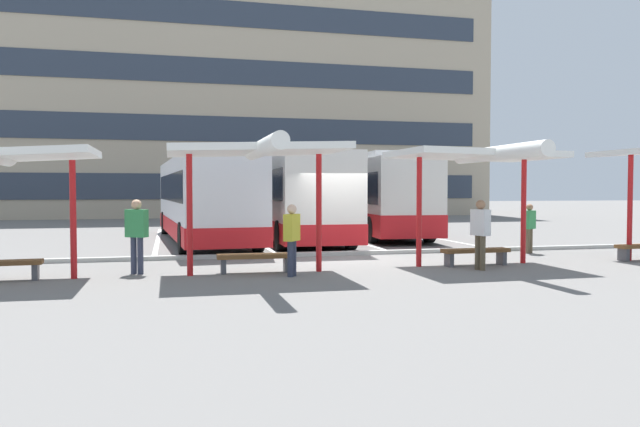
{
  "coord_description": "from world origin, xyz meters",
  "views": [
    {
      "loc": [
        -5.11,
        -17.03,
        1.99
      ],
      "look_at": [
        -0.19,
        2.73,
        1.2
      ],
      "focal_mm": 34.23,
      "sensor_mm": 36.0,
      "label": 1
    }
  ],
  "objects": [
    {
      "name": "waiting_passenger_1",
      "position": [
        2.38,
        -3.4,
        1.02
      ],
      "size": [
        0.33,
        0.54,
        1.74
      ],
      "color": "brown",
      "rests_on": "ground"
    },
    {
      "name": "waiting_passenger_0",
      "position": [
        5.86,
        -0.14,
        0.88
      ],
      "size": [
        0.5,
        0.42,
        1.55
      ],
      "color": "brown",
      "rests_on": "ground"
    },
    {
      "name": "waiting_shelter_1",
      "position": [
        -3.09,
        -2.92,
        2.87
      ],
      "size": [
        4.08,
        4.75,
        3.09
      ],
      "color": "red",
      "rests_on": "ground"
    },
    {
      "name": "lane_stripe_2",
      "position": [
        1.84,
        7.82,
        0.0
      ],
      "size": [
        0.16,
        14.0,
        0.01
      ],
      "primitive_type": "cube",
      "color": "white",
      "rests_on": "ground"
    },
    {
      "name": "lane_stripe_1",
      "position": [
        -1.84,
        7.82,
        0.0
      ],
      "size": [
        0.16,
        14.0,
        0.01
      ],
      "primitive_type": "cube",
      "color": "white",
      "rests_on": "ground"
    },
    {
      "name": "bench_2",
      "position": [
        2.71,
        -2.55,
        0.34
      ],
      "size": [
        1.84,
        0.46,
        0.45
      ],
      "color": "brown",
      "rests_on": "ground"
    },
    {
      "name": "coach_bus_0",
      "position": [
        -3.79,
        6.84,
        1.63
      ],
      "size": [
        3.39,
        12.42,
        3.48
      ],
      "color": "silver",
      "rests_on": "ground"
    },
    {
      "name": "coach_bus_1",
      "position": [
        -0.24,
        6.99,
        1.68
      ],
      "size": [
        2.98,
        12.28,
        3.6
      ],
      "color": "silver",
      "rests_on": "ground"
    },
    {
      "name": "lane_stripe_0",
      "position": [
        -5.53,
        7.82,
        0.0
      ],
      "size": [
        0.16,
        14.0,
        0.01
      ],
      "primitive_type": "cube",
      "color": "white",
      "rests_on": "ground"
    },
    {
      "name": "ground_plane",
      "position": [
        0.0,
        0.0,
        0.0
      ],
      "size": [
        160.0,
        160.0,
        0.0
      ],
      "primitive_type": "plane",
      "color": "slate"
    },
    {
      "name": "waiting_passenger_2",
      "position": [
        -2.37,
        -3.35,
        0.96
      ],
      "size": [
        0.46,
        0.52,
        1.66
      ],
      "color": "#33384C",
      "rests_on": "ground"
    },
    {
      "name": "lane_stripe_3",
      "position": [
        5.53,
        7.82,
        0.0
      ],
      "size": [
        0.16,
        14.0,
        0.01
      ],
      "primitive_type": "cube",
      "color": "white",
      "rests_on": "ground"
    },
    {
      "name": "platform_kerb",
      "position": [
        0.0,
        0.73,
        0.06
      ],
      "size": [
        44.0,
        0.24,
        0.12
      ],
      "primitive_type": "cube",
      "color": "#ADADA8",
      "rests_on": "ground"
    },
    {
      "name": "terminal_building",
      "position": [
        0.03,
        32.33,
        10.17
      ],
      "size": [
        39.2,
        11.62,
        23.06
      ],
      "color": "tan",
      "rests_on": "ground"
    },
    {
      "name": "waiting_passenger_3",
      "position": [
        -5.84,
        -2.05,
        1.03
      ],
      "size": [
        0.55,
        0.44,
        1.76
      ],
      "color": "#33384C",
      "rests_on": "ground"
    },
    {
      "name": "bench_1",
      "position": [
        -3.09,
        -2.51,
        0.34
      ],
      "size": [
        1.83,
        0.47,
        0.45
      ],
      "color": "brown",
      "rests_on": "ground"
    },
    {
      "name": "bench_0",
      "position": [
        -8.65,
        -2.52,
        0.33
      ],
      "size": [
        1.66,
        0.51,
        0.45
      ],
      "color": "brown",
      "rests_on": "ground"
    },
    {
      "name": "coach_bus_2",
      "position": [
        3.65,
        7.84,
        1.63
      ],
      "size": [
        3.27,
        10.29,
        3.55
      ],
      "color": "silver",
      "rests_on": "ground"
    },
    {
      "name": "waiting_shelter_2",
      "position": [
        2.71,
        -2.63,
        2.84
      ],
      "size": [
        4.05,
        4.71,
        3.06
      ],
      "color": "red",
      "rests_on": "ground"
    }
  ]
}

